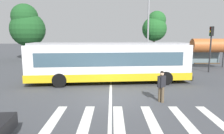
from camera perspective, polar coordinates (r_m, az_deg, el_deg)
The scene contains 14 objects.
ground_plane at distance 11.33m, azimuth 0.59°, elevation -9.25°, with size 160.00×160.00×0.00m, color #424449.
city_transit_bus at distance 14.93m, azimuth -0.64°, elevation 1.46°, with size 12.28×3.63×3.06m.
pedestrian_crossing_street at distance 10.89m, azimuth 14.31°, elevation -5.00°, with size 0.47×0.46×1.72m.
parked_car_black at distance 25.41m, azimuth -5.05°, elevation 2.70°, with size 2.06×4.59×1.35m.
parked_car_white at distance 24.76m, azimuth 0.79°, elevation 2.57°, with size 1.88×4.50×1.35m.
parked_car_teal at distance 25.64m, azimuth 7.08°, elevation 2.73°, with size 1.89×4.51×1.35m.
parked_car_silver at distance 25.73m, azimuth 12.85°, elevation 2.59°, with size 1.88×4.50×1.35m.
traffic_light_far_corner at distance 21.29m, azimuth 26.91°, elevation 6.56°, with size 0.33×0.32×4.44m.
bus_stop_shelter at distance 24.75m, azimuth 26.27°, elevation 5.48°, with size 3.73×1.54×3.25m.
twin_arm_street_lamp at distance 23.41m, azimuth 10.64°, elevation 12.91°, with size 4.44×0.32×8.37m.
background_tree_left at distance 32.21m, azimuth -23.33°, elevation 10.94°, with size 5.06×5.06×8.18m.
background_tree_right at distance 29.44m, azimuth 12.51°, elevation 11.42°, with size 3.49×3.49×7.08m.
crosswalk_painted_stripes at distance 8.69m, azimuth 6.82°, elevation -15.15°, with size 7.40×3.33×0.01m.
lane_center_line at distance 13.24m, azimuth -0.25°, elevation -6.52°, with size 0.16×24.00×0.01m, color silver.
Camera 1 is at (-0.09, -10.76, 3.56)m, focal length 31.48 mm.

